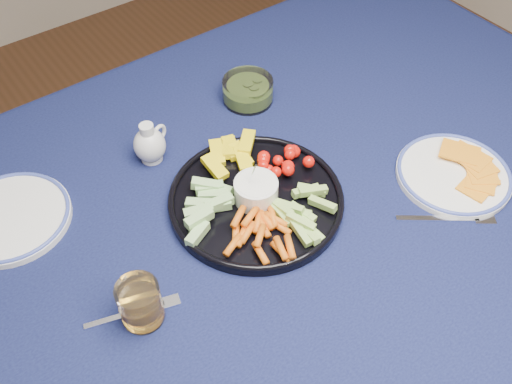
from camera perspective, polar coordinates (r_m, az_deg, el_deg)
dining_table at (r=1.13m, az=0.56°, el=-3.89°), size 1.67×1.07×0.75m
crudite_platter at (r=1.04m, az=-0.11°, el=-0.56°), size 0.32×0.32×0.10m
creamer_pitcher at (r=1.13m, az=-10.56°, el=4.71°), size 0.08×0.06×0.09m
pickle_bowl at (r=1.26m, az=-0.82°, el=10.03°), size 0.11×0.11×0.05m
cheese_plate at (r=1.16m, az=19.19°, el=1.81°), size 0.22×0.22×0.03m
juice_tumbler at (r=0.91m, az=-11.46°, el=-10.99°), size 0.07×0.07×0.08m
fork_left at (r=0.95m, az=-11.44°, el=-11.53°), size 0.15×0.06×0.00m
fork_right at (r=1.09m, az=19.19°, el=-2.57°), size 0.15×0.12×0.00m
side_plate_extra at (r=1.12m, az=-23.36°, el=-2.33°), size 0.22×0.22×0.02m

